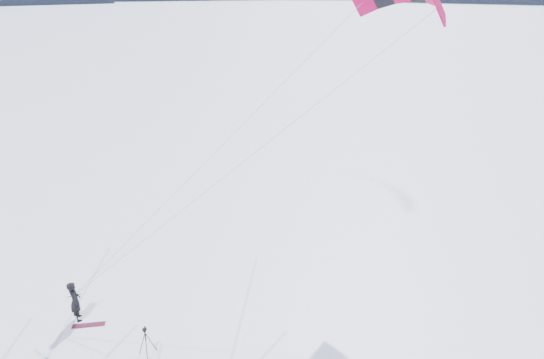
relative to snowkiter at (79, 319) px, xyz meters
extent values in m
cube|color=#A3B0D1|center=(1.77, -0.67, 0.00)|extent=(11.66, 3.07, 0.01)
cube|color=#A3B0D1|center=(6.87, -1.77, 0.00)|extent=(8.85, 4.87, 0.01)
imported|color=black|center=(0.00, 0.00, 0.00)|extent=(0.66, 0.80, 1.89)
cube|color=maroon|center=(0.50, -0.50, 0.02)|extent=(1.35, 0.26, 0.04)
cylinder|color=black|center=(3.31, -2.50, 0.57)|extent=(0.36, 0.25, 1.15)
cylinder|color=black|center=(2.97, -2.52, 0.57)|extent=(0.38, 0.21, 1.15)
cylinder|color=black|center=(3.16, -2.80, 0.57)|extent=(0.05, 0.41, 1.15)
cylinder|color=black|center=(3.15, -2.61, 0.95)|extent=(0.04, 0.04, 0.37)
cube|color=black|center=(3.15, -2.61, 1.20)|extent=(0.10, 0.10, 0.05)
cube|color=black|center=(3.15, -2.61, 1.30)|extent=(0.17, 0.16, 0.11)
cylinder|color=black|center=(3.15, -2.51, 1.30)|extent=(0.07, 0.11, 0.07)
cube|color=#C40343|center=(15.39, 1.46, 12.39)|extent=(1.17, 1.06, 1.51)
cube|color=#C40343|center=(14.03, 6.50, 12.39)|extent=(1.49, 0.80, 1.51)
cylinder|color=#90909E|center=(7.70, 0.73, 6.81)|extent=(15.41, 1.48, 11.18)
cylinder|color=#90909E|center=(7.01, 3.25, 6.81)|extent=(14.05, 6.53, 11.18)
cylinder|color=black|center=(0.00, 0.00, 1.23)|extent=(0.54, 0.17, 0.03)
camera|label=1|loc=(5.85, -16.55, 13.43)|focal=30.00mm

